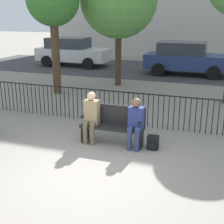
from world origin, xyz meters
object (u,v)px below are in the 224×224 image
at_px(parked_car_1, 186,58).
at_px(backpack, 153,143).
at_px(seated_person_1, 136,121).
at_px(tree_1, 53,1).
at_px(seated_person_0, 91,115).
at_px(park_bench, 113,124).
at_px(parked_car_0, 72,51).

bearing_deg(parked_car_1, backpack, -87.76).
bearing_deg(parked_car_1, seated_person_1, -90.20).
bearing_deg(seated_person_1, tree_1, 136.22).
bearing_deg(seated_person_0, park_bench, 13.76).
distance_m(park_bench, parked_car_1, 9.43).
bearing_deg(parked_car_1, seated_person_0, -96.72).
distance_m(backpack, tree_1, 6.93).
distance_m(backpack, parked_car_0, 12.32).
height_order(seated_person_1, backpack, seated_person_1).
relative_size(seated_person_1, parked_car_0, 0.28).
bearing_deg(parked_car_1, tree_1, -128.11).
height_order(seated_person_0, seated_person_1, seated_person_0).
xyz_separation_m(tree_1, parked_car_1, (4.28, 5.46, -2.56)).
relative_size(seated_person_0, tree_1, 0.28).
relative_size(seated_person_0, backpack, 3.86).
xyz_separation_m(park_bench, backpack, (0.98, -0.05, -0.33)).
distance_m(seated_person_0, tree_1, 5.82).
relative_size(park_bench, parked_car_0, 0.36).
bearing_deg(parked_car_0, park_bench, -59.08).
xyz_separation_m(seated_person_0, backpack, (1.49, 0.07, -0.54)).
bearing_deg(parked_car_1, parked_car_0, 174.32).
height_order(seated_person_1, tree_1, tree_1).
height_order(backpack, parked_car_0, parked_car_0).
xyz_separation_m(park_bench, seated_person_0, (-0.51, -0.12, 0.21)).
bearing_deg(seated_person_0, parked_car_1, 83.28).
bearing_deg(seated_person_1, parked_car_1, 89.80).
xyz_separation_m(park_bench, tree_1, (-3.66, 3.94, 2.91)).
height_order(seated_person_0, backpack, seated_person_0).
bearing_deg(park_bench, seated_person_1, -12.30).
height_order(seated_person_0, tree_1, tree_1).
bearing_deg(parked_car_1, park_bench, -93.75).
xyz_separation_m(seated_person_0, parked_car_0, (-5.52, 10.19, 0.15)).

